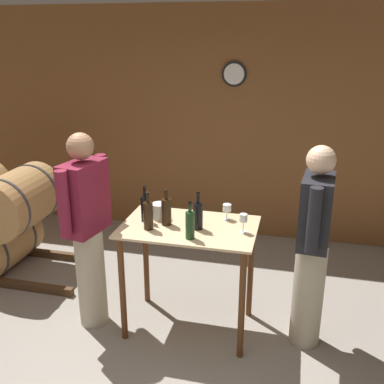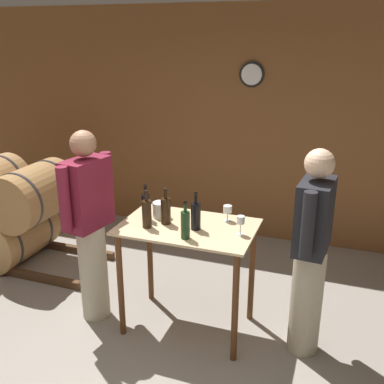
{
  "view_description": "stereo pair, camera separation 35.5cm",
  "coord_description": "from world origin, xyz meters",
  "px_view_note": "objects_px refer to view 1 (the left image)",
  "views": [
    {
      "loc": [
        1.02,
        -2.38,
        2.36
      ],
      "look_at": [
        0.22,
        0.88,
        1.18
      ],
      "focal_mm": 42.0,
      "sensor_mm": 36.0,
      "label": 1
    },
    {
      "loc": [
        1.36,
        -2.27,
        2.36
      ],
      "look_at": [
        0.22,
        0.88,
        1.18
      ],
      "focal_mm": 42.0,
      "sensor_mm": 36.0,
      "label": 2
    }
  ],
  "objects_px": {
    "wine_bottle_center": "(166,211)",
    "wine_bottle_far_right": "(198,215)",
    "wine_bottle_far_left": "(145,208)",
    "wine_bottle_left": "(148,215)",
    "wine_glass_near_left": "(227,208)",
    "ice_bucket": "(159,211)",
    "wine_glass_near_center": "(243,219)",
    "wine_bottle_right": "(190,224)",
    "person_visitor_with_scarf": "(87,228)",
    "person_host": "(313,245)"
  },
  "relations": [
    {
      "from": "wine_bottle_right",
      "to": "person_visitor_with_scarf",
      "type": "bearing_deg",
      "value": 174.1
    },
    {
      "from": "wine_bottle_far_left",
      "to": "person_host",
      "type": "xyz_separation_m",
      "value": [
        1.32,
        0.02,
        -0.19
      ]
    },
    {
      "from": "wine_glass_near_center",
      "to": "wine_bottle_far_right",
      "type": "bearing_deg",
      "value": -176.93
    },
    {
      "from": "wine_bottle_far_left",
      "to": "wine_bottle_right",
      "type": "distance_m",
      "value": 0.49
    },
    {
      "from": "wine_bottle_far_left",
      "to": "ice_bucket",
      "type": "xyz_separation_m",
      "value": [
        0.09,
        0.08,
        -0.05
      ]
    },
    {
      "from": "wine_bottle_center",
      "to": "person_visitor_with_scarf",
      "type": "bearing_deg",
      "value": -169.84
    },
    {
      "from": "wine_glass_near_left",
      "to": "person_visitor_with_scarf",
      "type": "bearing_deg",
      "value": -162.99
    },
    {
      "from": "wine_glass_near_center",
      "to": "person_visitor_with_scarf",
      "type": "height_order",
      "value": "person_visitor_with_scarf"
    },
    {
      "from": "wine_bottle_right",
      "to": "person_visitor_with_scarf",
      "type": "xyz_separation_m",
      "value": [
        -0.88,
        0.09,
        -0.17
      ]
    },
    {
      "from": "wine_bottle_left",
      "to": "wine_glass_near_center",
      "type": "height_order",
      "value": "wine_bottle_left"
    },
    {
      "from": "wine_glass_near_left",
      "to": "wine_glass_near_center",
      "type": "bearing_deg",
      "value": -53.78
    },
    {
      "from": "wine_bottle_right",
      "to": "wine_glass_near_left",
      "type": "xyz_separation_m",
      "value": [
        0.2,
        0.42,
        -0.02
      ]
    },
    {
      "from": "wine_bottle_center",
      "to": "ice_bucket",
      "type": "xyz_separation_m",
      "value": [
        -0.09,
        0.11,
        -0.05
      ]
    },
    {
      "from": "wine_bottle_left",
      "to": "wine_glass_near_left",
      "type": "height_order",
      "value": "wine_bottle_left"
    },
    {
      "from": "person_host",
      "to": "wine_glass_near_left",
      "type": "bearing_deg",
      "value": 165.81
    },
    {
      "from": "wine_bottle_center",
      "to": "wine_glass_near_center",
      "type": "bearing_deg",
      "value": -0.39
    },
    {
      "from": "wine_bottle_left",
      "to": "wine_bottle_far_right",
      "type": "bearing_deg",
      "value": 14.27
    },
    {
      "from": "wine_bottle_center",
      "to": "wine_bottle_far_left",
      "type": "bearing_deg",
      "value": 171.74
    },
    {
      "from": "wine_bottle_center",
      "to": "wine_bottle_far_right",
      "type": "relative_size",
      "value": 0.99
    },
    {
      "from": "ice_bucket",
      "to": "person_host",
      "type": "height_order",
      "value": "person_host"
    },
    {
      "from": "wine_bottle_far_left",
      "to": "ice_bucket",
      "type": "relative_size",
      "value": 2.33
    },
    {
      "from": "wine_bottle_center",
      "to": "wine_bottle_right",
      "type": "distance_m",
      "value": 0.32
    },
    {
      "from": "wine_bottle_far_right",
      "to": "person_visitor_with_scarf",
      "type": "xyz_separation_m",
      "value": [
        -0.9,
        -0.09,
        -0.16
      ]
    },
    {
      "from": "wine_glass_near_left",
      "to": "wine_glass_near_center",
      "type": "relative_size",
      "value": 0.88
    },
    {
      "from": "wine_bottle_far_left",
      "to": "person_host",
      "type": "height_order",
      "value": "person_host"
    },
    {
      "from": "wine_bottle_right",
      "to": "wine_bottle_far_right",
      "type": "distance_m",
      "value": 0.18
    },
    {
      "from": "wine_bottle_left",
      "to": "person_visitor_with_scarf",
      "type": "xyz_separation_m",
      "value": [
        -0.53,
        0.0,
        -0.17
      ]
    },
    {
      "from": "wine_bottle_left",
      "to": "wine_glass_near_left",
      "type": "distance_m",
      "value": 0.65
    },
    {
      "from": "wine_bottle_center",
      "to": "person_visitor_with_scarf",
      "type": "distance_m",
      "value": 0.67
    },
    {
      "from": "wine_bottle_right",
      "to": "wine_glass_near_left",
      "type": "relative_size",
      "value": 2.19
    },
    {
      "from": "person_host",
      "to": "ice_bucket",
      "type": "bearing_deg",
      "value": 176.94
    },
    {
      "from": "wine_glass_near_left",
      "to": "ice_bucket",
      "type": "xyz_separation_m",
      "value": [
        -0.54,
        -0.11,
        -0.03
      ]
    },
    {
      "from": "wine_bottle_far_left",
      "to": "wine_glass_near_left",
      "type": "bearing_deg",
      "value": 16.72
    },
    {
      "from": "wine_glass_near_left",
      "to": "wine_bottle_far_right",
      "type": "bearing_deg",
      "value": -127.94
    },
    {
      "from": "wine_bottle_far_left",
      "to": "wine_bottle_far_right",
      "type": "relative_size",
      "value": 1.02
    },
    {
      "from": "wine_glass_near_center",
      "to": "ice_bucket",
      "type": "xyz_separation_m",
      "value": [
        -0.7,
        0.11,
        -0.05
      ]
    },
    {
      "from": "wine_bottle_far_left",
      "to": "wine_bottle_left",
      "type": "xyz_separation_m",
      "value": [
        0.08,
        -0.14,
        0.0
      ]
    },
    {
      "from": "person_host",
      "to": "wine_bottle_center",
      "type": "bearing_deg",
      "value": -177.8
    },
    {
      "from": "wine_bottle_far_right",
      "to": "wine_bottle_far_left",
      "type": "bearing_deg",
      "value": 173.6
    },
    {
      "from": "wine_bottle_far_left",
      "to": "wine_glass_near_left",
      "type": "relative_size",
      "value": 2.32
    },
    {
      "from": "wine_bottle_center",
      "to": "wine_glass_near_left",
      "type": "relative_size",
      "value": 2.26
    },
    {
      "from": "wine_bottle_far_right",
      "to": "ice_bucket",
      "type": "bearing_deg",
      "value": 159.44
    },
    {
      "from": "wine_glass_near_center",
      "to": "person_host",
      "type": "bearing_deg",
      "value": 5.21
    },
    {
      "from": "ice_bucket",
      "to": "person_host",
      "type": "xyz_separation_m",
      "value": [
        1.23,
        -0.07,
        -0.14
      ]
    },
    {
      "from": "wine_glass_near_left",
      "to": "wine_bottle_right",
      "type": "bearing_deg",
      "value": -115.79
    },
    {
      "from": "wine_bottle_far_left",
      "to": "wine_bottle_center",
      "type": "relative_size",
      "value": 1.03
    },
    {
      "from": "person_visitor_with_scarf",
      "to": "wine_bottle_left",
      "type": "bearing_deg",
      "value": -0.3
    },
    {
      "from": "wine_bottle_center",
      "to": "wine_glass_near_center",
      "type": "relative_size",
      "value": 1.98
    },
    {
      "from": "wine_bottle_right",
      "to": "wine_glass_near_center",
      "type": "distance_m",
      "value": 0.42
    },
    {
      "from": "wine_bottle_center",
      "to": "wine_bottle_left",
      "type": "bearing_deg",
      "value": -133.36
    }
  ]
}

